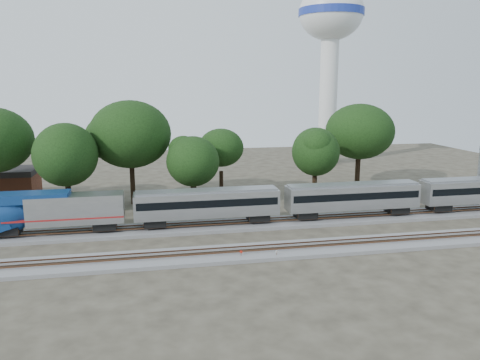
# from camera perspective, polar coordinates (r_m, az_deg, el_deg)

# --- Properties ---
(ground) EXTENTS (160.00, 160.00, 0.00)m
(ground) POSITION_cam_1_polar(r_m,az_deg,el_deg) (52.89, -4.46, -7.86)
(ground) COLOR #383328
(ground) RESTS_ON ground
(track_far) EXTENTS (160.00, 5.00, 0.73)m
(track_far) POSITION_cam_1_polar(r_m,az_deg,el_deg) (58.50, -5.16, -5.75)
(track_far) COLOR slate
(track_far) RESTS_ON ground
(track_near) EXTENTS (160.00, 5.00, 0.73)m
(track_near) POSITION_cam_1_polar(r_m,az_deg,el_deg) (49.09, -3.90, -9.15)
(track_near) COLOR slate
(track_near) RESTS_ON ground
(train) EXTENTS (92.35, 3.19, 4.70)m
(train) POSITION_cam_1_polar(r_m,az_deg,el_deg) (63.08, 13.69, -1.89)
(train) COLOR #BABDC2
(train) RESTS_ON ground
(switch_stand_red) EXTENTS (0.30, 0.11, 0.94)m
(switch_stand_red) POSITION_cam_1_polar(r_m,az_deg,el_deg) (48.31, 0.13, -8.97)
(switch_stand_red) COLOR #512D19
(switch_stand_red) RESTS_ON ground
(switch_stand_white) EXTENTS (0.28, 0.08, 0.90)m
(switch_stand_white) POSITION_cam_1_polar(r_m,az_deg,el_deg) (48.61, 4.50, -8.91)
(switch_stand_white) COLOR #512D19
(switch_stand_white) RESTS_ON ground
(switch_lever) EXTENTS (0.51, 0.32, 0.30)m
(switch_lever) POSITION_cam_1_polar(r_m,az_deg,el_deg) (49.31, 4.43, -9.13)
(switch_lever) COLOR #512D19
(switch_lever) RESTS_ON ground
(water_tower) EXTENTS (13.97, 13.97, 38.68)m
(water_tower) POSITION_cam_1_polar(r_m,az_deg,el_deg) (107.62, 10.97, 17.22)
(water_tower) COLOR silver
(water_tower) RESTS_ON ground
(brick_building) EXTENTS (9.97, 7.07, 4.76)m
(brick_building) POSITION_cam_1_polar(r_m,az_deg,el_deg) (81.77, -26.83, -0.41)
(brick_building) COLOR brown
(brick_building) RESTS_ON ground
(tree_2) EXTENTS (8.51, 8.51, 12.00)m
(tree_2) POSITION_cam_1_polar(r_m,az_deg,el_deg) (66.78, -20.48, 2.89)
(tree_2) COLOR black
(tree_2) RESTS_ON ground
(tree_3) EXTENTS (10.64, 10.64, 14.99)m
(tree_3) POSITION_cam_1_polar(r_m,az_deg,el_deg) (70.42, -13.22, 5.44)
(tree_3) COLOR black
(tree_3) RESTS_ON ground
(tree_4) EXTENTS (7.15, 7.15, 10.08)m
(tree_4) POSITION_cam_1_polar(r_m,az_deg,el_deg) (65.85, -5.76, 2.26)
(tree_4) COLOR black
(tree_4) RESTS_ON ground
(tree_5) EXTENTS (8.13, 8.13, 11.47)m
(tree_5) POSITION_cam_1_polar(r_m,az_deg,el_deg) (72.66, -2.33, 3.94)
(tree_5) COLOR black
(tree_5) RESTS_ON ground
(tree_6) EXTENTS (7.65, 7.65, 10.78)m
(tree_6) POSITION_cam_1_polar(r_m,az_deg,el_deg) (72.50, 9.19, 3.41)
(tree_6) COLOR black
(tree_6) RESTS_ON ground
(tree_7) EXTENTS (9.94, 9.94, 14.02)m
(tree_7) POSITION_cam_1_polar(r_m,az_deg,el_deg) (82.39, 14.37, 5.74)
(tree_7) COLOR black
(tree_7) RESTS_ON ground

